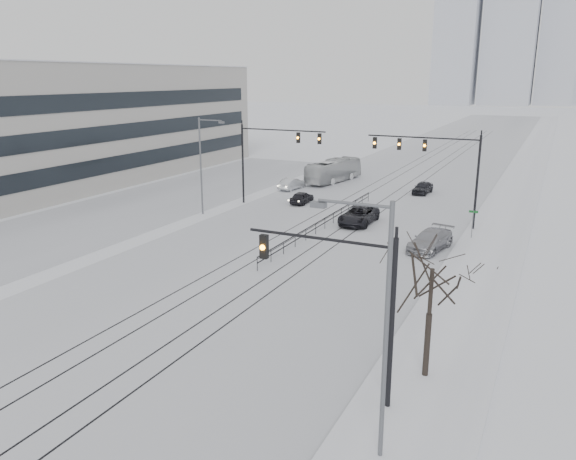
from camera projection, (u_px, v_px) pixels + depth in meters
The scene contains 22 objects.
ground at pixel (36, 409), 21.97m from camera, with size 500.00×500.00×0.00m, color silver.
road at pixel (410, 175), 74.09m from camera, with size 22.00×260.00×0.02m, color silver.
sidewalk_east at pixel (520, 183), 68.41m from camera, with size 5.00×260.00×0.16m, color white.
curb at pixel (499, 181), 69.45m from camera, with size 0.10×260.00×0.12m, color gray.
parking_strip at pixel (171, 197), 60.75m from camera, with size 14.00×60.00×0.03m, color silver.
tram_rails at pixel (362, 205), 56.71m from camera, with size 5.30×180.00×0.01m.
office_building at pixel (45, 125), 66.42m from camera, with size 20.20×62.20×14.11m.
skyline at pixel (543, 35), 249.48m from camera, with size 96.00×48.00×72.00m.
traffic_mast_near at pixel (352, 294), 21.45m from camera, with size 6.10×0.37×7.00m.
traffic_mast_ne at pixel (438, 160), 47.43m from camera, with size 9.60×0.37×8.00m.
traffic_mast_nw at pixel (269, 150), 55.34m from camera, with size 9.10×0.37×8.00m.
street_light_east at pixel (378, 316), 17.88m from camera, with size 2.73×0.25×9.00m.
street_light_west at pixel (203, 159), 51.77m from camera, with size 2.73×0.25×9.00m.
bare_tree at pixel (432, 280), 23.07m from camera, with size 4.40×4.40×6.10m.
median_fence at pixel (325, 223), 47.89m from camera, with size 0.06×24.00×1.00m.
street_sign at pixel (473, 220), 44.40m from camera, with size 0.70×0.06×2.40m.
sedan_sb_inner at pixel (302, 198), 57.46m from camera, with size 1.47×3.67×1.25m, color black.
sedan_sb_outer at pixel (292, 184), 64.61m from camera, with size 1.40×4.01×1.32m, color #B9BDC2.
sedan_nb_front at pixel (359, 216), 49.45m from camera, with size 2.51×5.44×1.51m, color black.
sedan_nb_right at pixel (430, 240), 41.97m from camera, with size 2.09×5.14×1.49m, color #999AA0.
sedan_nb_far at pixel (423, 188), 62.29m from camera, with size 1.57×3.91×1.33m, color black.
box_truck at pixel (334, 171), 69.09m from camera, with size 2.30×9.83×2.74m, color #B7B9BB.
Camera 1 is at (17.30, -13.12, 12.59)m, focal length 35.00 mm.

